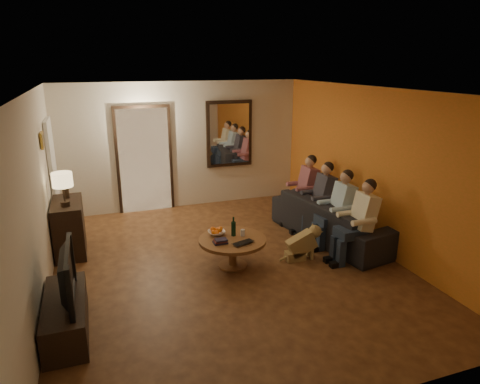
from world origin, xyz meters
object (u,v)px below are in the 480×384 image
object	(u,v)px
person_a	(360,224)
person_c	(320,201)
coffee_table	(233,252)
person_d	(305,192)
table_lamp	(63,189)
tv_stand	(66,316)
person_b	(339,212)
laptop	(245,244)
dresser	(69,227)
sofa	(333,219)
dog	(302,243)
tv	(60,275)
wine_bottle	(233,226)
bowl	(217,233)

from	to	relation	value
person_a	person_c	xyz separation A→B (m)	(0.00, 1.20, 0.00)
person_c	coffee_table	distance (m)	2.07
person_d	table_lamp	bearing A→B (deg)	-177.19
tv_stand	person_b	world-z (taller)	person_b
tv_stand	laptop	world-z (taller)	laptop
dresser	sofa	size ratio (longest dim) A/B	0.40
dog	laptop	world-z (taller)	dog
table_lamp	tv	distance (m)	2.11
sofa	person_d	xyz separation A→B (m)	(-0.10, 0.90, 0.24)
sofa	tv	bearing A→B (deg)	97.97
table_lamp	person_d	world-z (taller)	table_lamp
person_b	tv_stand	bearing A→B (deg)	-165.60
table_lamp	person_b	xyz separation A→B (m)	(4.21, -0.99, -0.53)
table_lamp	dog	world-z (taller)	table_lamp
tv_stand	person_a	distance (m)	4.25
tv	wine_bottle	size ratio (longest dim) A/B	3.33
bowl	wine_bottle	world-z (taller)	wine_bottle
tv	bowl	xyz separation A→B (m)	(2.13, 1.16, -0.24)
dresser	tv_stand	xyz separation A→B (m)	(0.00, -2.29, -0.22)
coffee_table	wine_bottle	bearing A→B (deg)	63.43
tv_stand	tv	world-z (taller)	tv
table_lamp	dog	size ratio (longest dim) A/B	0.96
dresser	bowl	distance (m)	2.41
tv	bowl	size ratio (longest dim) A/B	3.99
tv	coffee_table	size ratio (longest dim) A/B	1.02
wine_bottle	dresser	bearing A→B (deg)	151.95
person_b	person_d	size ratio (longest dim) A/B	1.00
tv_stand	wine_bottle	world-z (taller)	wine_bottle
person_b	person_d	world-z (taller)	same
person_b	person_d	xyz separation A→B (m)	(0.00, 1.20, 0.00)
person_d	dresser	bearing A→B (deg)	179.81
sofa	person_d	distance (m)	0.94
sofa	wine_bottle	bearing A→B (deg)	90.18
tv	table_lamp	bearing A→B (deg)	0.00
table_lamp	sofa	world-z (taller)	table_lamp
person_b	person_c	xyz separation A→B (m)	(0.00, 0.60, 0.00)
table_lamp	bowl	world-z (taller)	table_lamp
person_b	bowl	world-z (taller)	person_b
tv_stand	person_d	bearing A→B (deg)	28.46
dog	wine_bottle	size ratio (longest dim) A/B	1.81
person_c	bowl	distance (m)	2.15
person_b	wine_bottle	world-z (taller)	person_b
tv_stand	person_c	world-z (taller)	person_c
dog	bowl	distance (m)	1.33
table_lamp	person_d	bearing A→B (deg)	2.81
sofa	person_a	world-z (taller)	person_a
person_a	dresser	bearing A→B (deg)	156.67
person_b	person_c	size ratio (longest dim) A/B	1.00
sofa	wine_bottle	xyz separation A→B (m)	(-1.95, -0.34, 0.25)
laptop	bowl	bearing A→B (deg)	100.53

